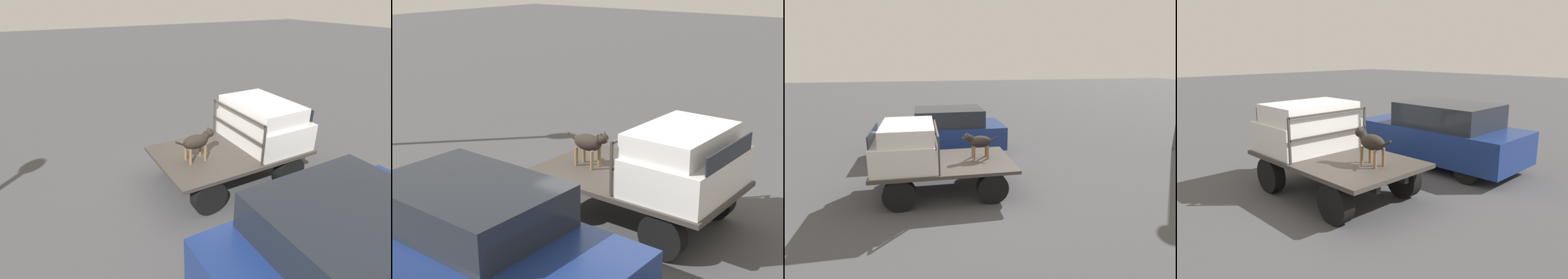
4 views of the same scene
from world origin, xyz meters
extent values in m
plane|color=#474749|center=(0.00, 0.00, 0.00)|extent=(80.00, 80.00, 0.00)
cylinder|color=black|center=(1.06, 0.87, 0.37)|extent=(0.74, 0.24, 0.74)
cylinder|color=black|center=(1.06, -0.87, 0.37)|extent=(0.74, 0.24, 0.74)
cylinder|color=black|center=(-1.06, 0.87, 0.37)|extent=(0.74, 0.24, 0.74)
cylinder|color=black|center=(-1.06, -0.87, 0.37)|extent=(0.74, 0.24, 0.74)
cube|color=black|center=(0.00, 0.36, 0.63)|extent=(3.14, 0.10, 0.18)
cube|color=black|center=(0.00, -0.36, 0.63)|extent=(3.14, 0.10, 0.18)
cube|color=#3D3833|center=(0.00, 0.00, 0.76)|extent=(3.41, 2.06, 0.08)
cube|color=silver|center=(0.94, 0.00, 1.11)|extent=(1.42, 1.94, 0.63)
cube|color=silver|center=(0.84, 0.00, 1.61)|extent=(1.21, 1.78, 0.38)
cube|color=black|center=(1.65, 0.00, 1.56)|extent=(0.02, 1.59, 0.29)
cube|color=#3D3833|center=(0.16, 0.95, 1.24)|extent=(0.04, 0.04, 0.89)
cube|color=#3D3833|center=(0.16, -0.95, 1.24)|extent=(0.04, 0.04, 0.89)
cube|color=#3D3833|center=(0.16, 0.00, 1.66)|extent=(0.04, 1.90, 0.04)
cube|color=#3D3833|center=(0.16, 0.00, 1.24)|extent=(0.04, 1.90, 0.04)
cylinder|color=brown|center=(-0.77, 0.01, 0.97)|extent=(0.06, 0.06, 0.35)
cylinder|color=brown|center=(-0.77, -0.22, 0.97)|extent=(0.06, 0.06, 0.35)
cylinder|color=brown|center=(-1.12, 0.01, 0.97)|extent=(0.06, 0.06, 0.35)
cylinder|color=brown|center=(-1.12, -0.22, 0.97)|extent=(0.06, 0.06, 0.35)
ellipsoid|color=black|center=(-0.95, -0.10, 1.24)|extent=(0.57, 0.30, 0.30)
sphere|color=brown|center=(-0.79, -0.10, 1.19)|extent=(0.13, 0.13, 0.13)
cylinder|color=black|center=(-0.71, -0.10, 1.32)|extent=(0.21, 0.16, 0.20)
sphere|color=black|center=(-0.61, -0.10, 1.37)|extent=(0.18, 0.18, 0.18)
cone|color=brown|center=(-0.53, -0.10, 1.36)|extent=(0.10, 0.10, 0.10)
cone|color=black|center=(-0.62, -0.05, 1.45)|extent=(0.06, 0.08, 0.10)
cone|color=black|center=(-0.62, -0.16, 1.45)|extent=(0.06, 0.08, 0.10)
cylinder|color=black|center=(-1.29, -0.10, 1.27)|extent=(0.24, 0.04, 0.16)
cylinder|color=black|center=(-1.52, -2.46, 0.30)|extent=(0.60, 0.20, 0.60)
cube|color=navy|center=(-0.22, -3.25, 0.65)|extent=(4.20, 1.86, 0.79)
cube|color=#1E232B|center=(-0.43, -3.25, 1.33)|extent=(2.31, 1.68, 0.57)
camera|label=1|loc=(-3.65, -5.14, 4.01)|focal=28.00mm
camera|label=2|loc=(4.65, -7.31, 4.21)|focal=50.00mm
camera|label=3|loc=(0.47, 7.29, 3.30)|focal=28.00mm
camera|label=4|loc=(-5.78, 4.63, 2.86)|focal=35.00mm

